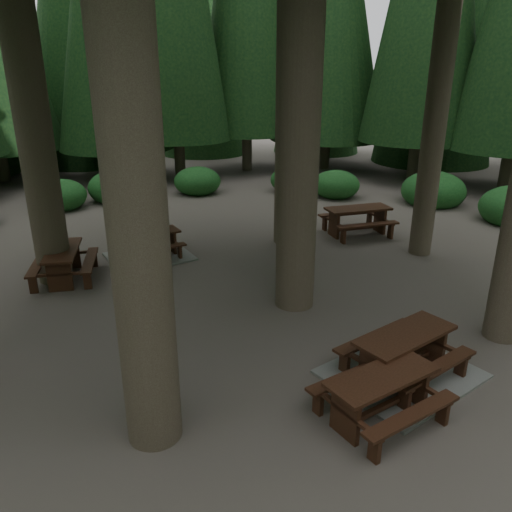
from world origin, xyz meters
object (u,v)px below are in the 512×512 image
object	(u,v)px
picnic_table_a	(403,361)
picnic_table_e	(381,390)
picnic_table_b	(64,259)
picnic_table_c	(149,249)
picnic_table_d	(358,217)

from	to	relation	value
picnic_table_a	picnic_table_e	world-z (taller)	picnic_table_a
picnic_table_a	picnic_table_b	distance (m)	8.33
picnic_table_a	picnic_table_c	world-z (taller)	picnic_table_a
picnic_table_e	picnic_table_d	bearing A→B (deg)	48.39
picnic_table_a	picnic_table_d	xyz separation A→B (m)	(3.31, 7.06, 0.30)
picnic_table_b	picnic_table_c	size ratio (longest dim) A/B	0.82
picnic_table_d	picnic_table_c	bearing A→B (deg)	-178.21
picnic_table_b	picnic_table_e	size ratio (longest dim) A/B	1.00
picnic_table_c	picnic_table_e	xyz separation A→B (m)	(2.19, -8.03, 0.26)
picnic_table_e	picnic_table_a	bearing A→B (deg)	26.99
picnic_table_c	picnic_table_d	xyz separation A→B (m)	(6.48, -0.14, 0.33)
picnic_table_a	picnic_table_c	distance (m)	7.87
picnic_table_d	picnic_table_e	distance (m)	8.98
picnic_table_b	picnic_table_d	xyz separation A→B (m)	(8.66, 0.68, 0.05)
picnic_table_b	picnic_table_d	distance (m)	8.69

